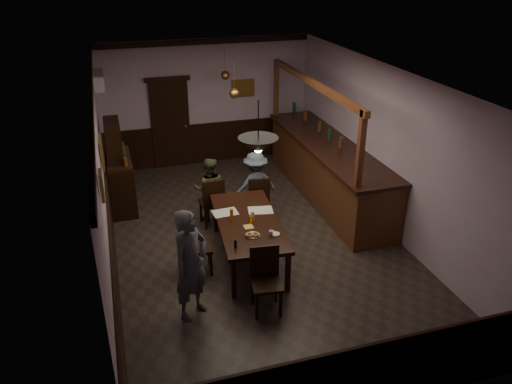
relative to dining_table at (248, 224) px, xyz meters
name	(u,v)px	position (x,y,z in m)	size (l,w,h in m)	color
room	(254,164)	(0.28, 0.55, 0.81)	(5.01, 8.01, 3.01)	#2D2621
dining_table	(248,224)	(0.00, 0.00, 0.00)	(1.19, 2.28, 0.75)	black
chair_far_left	(212,200)	(-0.32, 1.30, -0.15)	(0.46, 0.46, 0.98)	black
chair_far_right	(258,197)	(0.56, 1.23, -0.17)	(0.46, 0.46, 0.94)	black
chair_near	(266,276)	(-0.11, -1.31, -0.14)	(0.48, 0.48, 0.99)	black
chair_side	(194,244)	(-0.94, -0.12, -0.15)	(0.47, 0.47, 0.97)	black
person_standing	(191,265)	(-1.16, -1.15, 0.15)	(0.61, 0.40, 1.68)	#4F505A
person_seated_left	(210,189)	(-0.31, 1.58, -0.05)	(0.62, 0.48, 1.28)	#454B2D
person_seated_right	(255,184)	(0.58, 1.50, -0.02)	(0.85, 0.49, 1.32)	slate
newspaper_left	(225,213)	(-0.30, 0.36, 0.07)	(0.42, 0.30, 0.01)	silver
newspaper_right	(260,210)	(0.30, 0.27, 0.07)	(0.42, 0.30, 0.01)	silver
napkin	(249,227)	(-0.05, -0.21, 0.07)	(0.15, 0.15, 0.00)	#EAB456
saucer	(275,234)	(0.28, -0.56, 0.07)	(0.15, 0.15, 0.01)	white
coffee_cup	(271,233)	(0.21, -0.58, 0.11)	(0.08, 0.08, 0.07)	white
pastry_plate	(253,235)	(-0.06, -0.50, 0.07)	(0.22, 0.22, 0.01)	white
pastry_ring_a	(249,235)	(-0.13, -0.51, 0.10)	(0.13, 0.13, 0.04)	#C68C47
pastry_ring_b	(255,234)	(-0.03, -0.53, 0.10)	(0.13, 0.13, 0.04)	#C68C47
soda_can	(251,219)	(0.03, -0.09, 0.12)	(0.07, 0.07, 0.12)	orange
beer_glass	(232,214)	(-0.25, 0.09, 0.16)	(0.06, 0.06, 0.20)	#BF721E
water_glass	(253,216)	(0.08, 0.00, 0.14)	(0.06, 0.06, 0.15)	silver
pepper_mill	(235,244)	(-0.41, -0.76, 0.13)	(0.04, 0.04, 0.14)	black
sideboard	(120,173)	(-1.93, 2.66, 0.04)	(0.49, 1.38, 1.82)	black
bar_counter	(327,169)	(2.27, 1.85, -0.04)	(1.06, 4.54, 2.54)	#512515
door_back	(171,125)	(-0.62, 4.50, 0.36)	(0.90, 0.06, 2.10)	black
ac_unit	(99,80)	(-2.10, 3.45, 1.76)	(0.20, 0.85, 0.30)	white
picture_left_small	(101,186)	(-2.18, -1.05, 1.46)	(0.04, 0.28, 0.36)	olive
picture_left_large	(102,152)	(-2.18, 1.35, 1.01)	(0.04, 0.62, 0.48)	olive
picture_back	(243,88)	(1.18, 4.51, 1.11)	(0.55, 0.04, 0.42)	olive
pendant_iron	(258,145)	(-0.07, -0.80, 1.68)	(0.56, 0.56, 0.75)	black
pendant_brass_mid	(234,93)	(0.38, 2.24, 1.61)	(0.20, 0.20, 0.81)	#BF8C3F
pendant_brass_far	(225,75)	(0.58, 3.80, 1.61)	(0.20, 0.20, 0.81)	#BF8C3F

